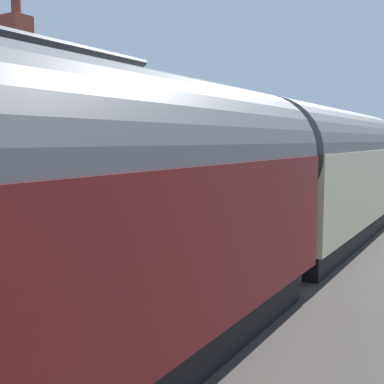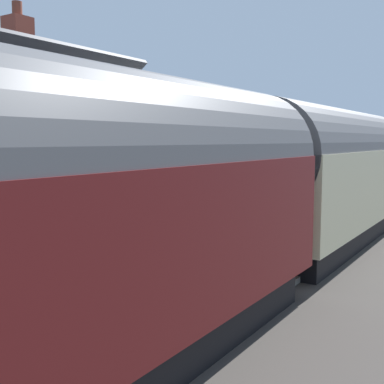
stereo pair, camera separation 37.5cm
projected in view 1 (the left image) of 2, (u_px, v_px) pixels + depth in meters
The scene contains 13 objects.
ground_plane at pixel (241, 270), 12.32m from camera, with size 160.00×160.00×0.00m, color #423D38.
platform at pixel (122, 236), 14.29m from camera, with size 32.00×5.84×0.93m, color gray.
platform_edge_coping at pixel (202, 230), 12.83m from camera, with size 32.00×0.36×0.02m, color beige.
rail_near at pixel (303, 277), 11.48m from camera, with size 52.00×0.08×0.14m, color gray.
rail_far at pixel (248, 268), 12.22m from camera, with size 52.00×0.08×0.14m, color gray.
train at pixel (110, 222), 6.47m from camera, with size 32.34×2.73×4.32m.
bench_by_lamp at pixel (224, 193), 17.53m from camera, with size 1.42×0.49×0.88m.
bench_platform_end at pixel (247, 187), 19.65m from camera, with size 1.41×0.48×0.88m.
bench_mid_platform at pixel (287, 180), 23.17m from camera, with size 1.41×0.45×0.88m.
planter_bench_right at pixel (308, 182), 22.96m from camera, with size 0.59×0.59×0.85m.
planter_edge_near at pixel (276, 181), 24.12m from camera, with size 0.43×0.43×0.68m.
planter_bench_left at pixel (156, 199), 16.36m from camera, with size 0.58×0.58×0.80m.
lamp_post_platform at pixel (196, 136), 13.24m from camera, with size 0.32×0.50×3.57m.
Camera 1 is at (-10.94, -5.16, 3.31)m, focal length 44.93 mm.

